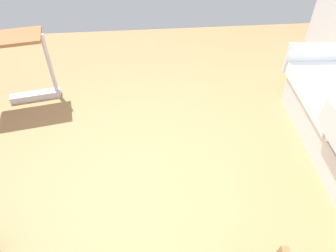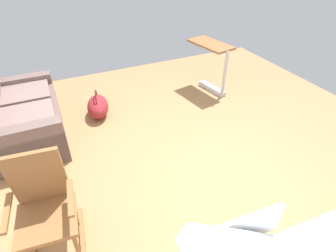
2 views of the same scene
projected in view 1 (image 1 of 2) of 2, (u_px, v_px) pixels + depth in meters
The scene contains 2 objects.
ground_plane at pixel (166, 164), 3.13m from camera, with size 6.29×6.29×0.00m, color #9E7247.
overbed_table at pixel (19, 61), 3.60m from camera, with size 0.87×0.54×0.84m.
Camera 1 is at (0.18, 2.11, 2.34)m, focal length 33.70 mm.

